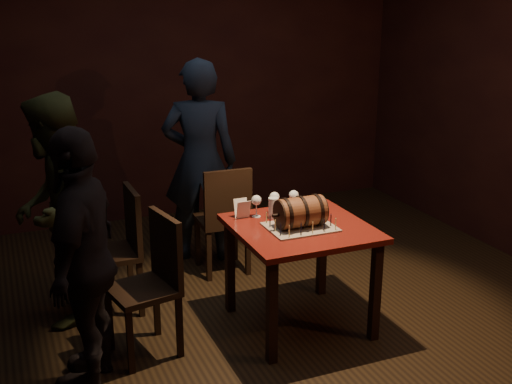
% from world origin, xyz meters
% --- Properties ---
extents(room_shell, '(5.04, 5.04, 2.80)m').
position_xyz_m(room_shell, '(0.00, 0.00, 1.40)').
color(room_shell, black).
rests_on(room_shell, ground).
extents(pub_table, '(0.90, 0.90, 0.75)m').
position_xyz_m(pub_table, '(0.18, -0.19, 0.64)').
color(pub_table, '#53110D').
rests_on(pub_table, ground).
extents(cake_board, '(0.45, 0.35, 0.01)m').
position_xyz_m(cake_board, '(0.15, -0.23, 0.76)').
color(cake_board, gray).
rests_on(cake_board, pub_table).
extents(barrel_cake, '(0.38, 0.22, 0.22)m').
position_xyz_m(barrel_cake, '(0.15, -0.23, 0.86)').
color(barrel_cake, brown).
rests_on(barrel_cake, cake_board).
extents(birthday_candles, '(0.40, 0.30, 0.09)m').
position_xyz_m(birthday_candles, '(0.15, -0.23, 0.80)').
color(birthday_candles, '#FBEE96').
rests_on(birthday_candles, cake_board).
extents(wine_glass_left, '(0.07, 0.07, 0.16)m').
position_xyz_m(wine_glass_left, '(-0.04, 0.09, 0.87)').
color(wine_glass_left, silver).
rests_on(wine_glass_left, pub_table).
extents(wine_glass_mid, '(0.07, 0.07, 0.16)m').
position_xyz_m(wine_glass_mid, '(0.11, 0.11, 0.87)').
color(wine_glass_mid, silver).
rests_on(wine_glass_mid, pub_table).
extents(wine_glass_right, '(0.07, 0.07, 0.16)m').
position_xyz_m(wine_glass_right, '(0.26, 0.10, 0.87)').
color(wine_glass_right, silver).
rests_on(wine_glass_right, pub_table).
extents(pint_of_ale, '(0.07, 0.07, 0.15)m').
position_xyz_m(pint_of_ale, '(0.07, 0.02, 0.82)').
color(pint_of_ale, silver).
rests_on(pint_of_ale, pub_table).
extents(menu_card, '(0.10, 0.05, 0.13)m').
position_xyz_m(menu_card, '(-0.13, 0.11, 0.81)').
color(menu_card, white).
rests_on(menu_card, pub_table).
extents(chair_back, '(0.41, 0.41, 0.93)m').
position_xyz_m(chair_back, '(-0.01, 0.83, 0.52)').
color(chair_back, black).
rests_on(chair_back, ground).
extents(chair_left_rear, '(0.41, 0.41, 0.93)m').
position_xyz_m(chair_left_rear, '(-0.93, 0.53, 0.52)').
color(chair_left_rear, black).
rests_on(chair_left_rear, ground).
extents(chair_left_front, '(0.47, 0.47, 0.93)m').
position_xyz_m(chair_left_front, '(-0.85, -0.13, 0.52)').
color(chair_left_front, black).
rests_on(chair_left_front, ground).
extents(person_back, '(0.75, 0.62, 1.77)m').
position_xyz_m(person_back, '(-0.08, 1.25, 0.88)').
color(person_back, '#1A2435').
rests_on(person_back, ground).
extents(person_left_rear, '(0.83, 0.94, 1.64)m').
position_xyz_m(person_left_rear, '(-1.36, 0.56, 0.82)').
color(person_left_rear, '#394120').
rests_on(person_left_rear, ground).
extents(person_left_front, '(0.74, 1.01, 1.59)m').
position_xyz_m(person_left_front, '(-1.29, -0.33, 0.79)').
color(person_left_front, black).
rests_on(person_left_front, ground).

